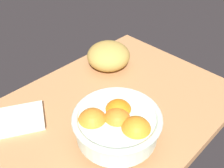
# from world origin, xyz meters

# --- Properties ---
(ground_plane) EXTENTS (0.74, 0.53, 0.03)m
(ground_plane) POSITION_xyz_m (0.00, 0.00, -0.01)
(ground_plane) COLOR #B37B4C
(fruit_bowl) EXTENTS (0.22, 0.22, 0.10)m
(fruit_bowl) POSITION_xyz_m (0.07, 0.10, 0.06)
(fruit_bowl) COLOR silver
(fruit_bowl) RESTS_ON ground
(bread_loaf) EXTENTS (0.21, 0.21, 0.09)m
(bread_loaf) POSITION_xyz_m (-0.15, -0.15, 0.04)
(bread_loaf) COLOR #B49043
(bread_loaf) RESTS_ON ground
(napkin_folded) EXTENTS (0.17, 0.16, 0.01)m
(napkin_folded) POSITION_xyz_m (0.21, -0.14, 0.01)
(napkin_folded) COLOR silver
(napkin_folded) RESTS_ON ground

